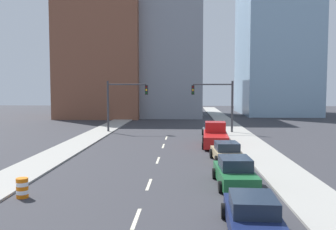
{
  "coord_description": "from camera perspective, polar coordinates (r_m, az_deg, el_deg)",
  "views": [
    {
      "loc": [
        1.95,
        -5.71,
        5.25
      ],
      "look_at": [
        0.06,
        35.2,
        2.2
      ],
      "focal_mm": 40.0,
      "sensor_mm": 36.0,
      "label": 1
    }
  ],
  "objects": [
    {
      "name": "traffic_barrel",
      "position": [
        19.37,
        -21.33,
        -10.31
      ],
      "size": [
        0.56,
        0.56,
        0.95
      ],
      "color": "orange",
      "rests_on": "ground"
    },
    {
      "name": "lane_stripe_at_33m",
      "position": [
        38.74,
        -0.27,
        -3.52
      ],
      "size": [
        0.16,
        2.4,
        0.01
      ],
      "primitive_type": "cube",
      "color": "beige",
      "rests_on": "ground"
    },
    {
      "name": "sedan_navy",
      "position": [
        14.23,
        12.82,
        -14.8
      ],
      "size": [
        2.23,
        4.74,
        1.37
      ],
      "rotation": [
        0.0,
        0.0,
        -0.04
      ],
      "color": "#141E47",
      "rests_on": "ground"
    },
    {
      "name": "lane_stripe_at_27m",
      "position": [
        33.51,
        -0.73,
        -4.75
      ],
      "size": [
        0.16,
        2.4,
        0.01
      ],
      "primitive_type": "cube",
      "color": "beige",
      "rests_on": "ground"
    },
    {
      "name": "sedan_tan",
      "position": [
        26.77,
        8.94,
        -5.69
      ],
      "size": [
        2.23,
        4.56,
        1.4
      ],
      "rotation": [
        0.0,
        0.0,
        0.06
      ],
      "color": "tan",
      "rests_on": "ground"
    },
    {
      "name": "lane_stripe_at_9m",
      "position": [
        15.59,
        -4.86,
        -15.43
      ],
      "size": [
        0.16,
        2.4,
        0.01
      ],
      "primitive_type": "cube",
      "color": "beige",
      "rests_on": "ground"
    },
    {
      "name": "building_glass_right",
      "position": [
        77.7,
        16.02,
        12.21
      ],
      "size": [
        13.0,
        20.0,
        32.42
      ],
      "color": "#8CADC6",
      "rests_on": "ground"
    },
    {
      "name": "sedan_green",
      "position": [
        20.53,
        10.16,
        -8.65
      ],
      "size": [
        2.2,
        4.71,
        1.52
      ],
      "rotation": [
        0.0,
        0.0,
        0.03
      ],
      "color": "#1E6033",
      "rests_on": "ground"
    },
    {
      "name": "traffic_signal_left",
      "position": [
        43.64,
        -7.33,
        2.47
      ],
      "size": [
        4.78,
        0.35,
        5.97
      ],
      "color": "#38383D",
      "rests_on": "ground"
    },
    {
      "name": "building_brick_left",
      "position": [
        68.66,
        -9.7,
        8.53
      ],
      "size": [
        14.0,
        16.0,
        20.88
      ],
      "color": "brown",
      "rests_on": "ground"
    },
    {
      "name": "lane_stripe_at_21m",
      "position": [
        27.12,
        -1.54,
        -6.9
      ],
      "size": [
        0.16,
        2.4,
        0.01
      ],
      "primitive_type": "cube",
      "color": "beige",
      "rests_on": "ground"
    },
    {
      "name": "sidewalk_right",
      "position": [
        51.62,
        9.31,
        -1.57
      ],
      "size": [
        2.95,
        90.61,
        0.12
      ],
      "color": "#9E9B93",
      "rests_on": "ground"
    },
    {
      "name": "sidewalk_left",
      "position": [
        52.22,
        -8.3,
        -1.49
      ],
      "size": [
        2.95,
        90.61,
        0.12
      ],
      "color": "#9E9B93",
      "rests_on": "ground"
    },
    {
      "name": "building_office_center",
      "position": [
        71.14,
        0.08,
        8.16
      ],
      "size": [
        12.0,
        20.0,
        20.18
      ],
      "color": "gray",
      "rests_on": "ground"
    },
    {
      "name": "sedan_gray",
      "position": [
        39.85,
        6.82,
        -2.43
      ],
      "size": [
        2.16,
        4.52,
        1.36
      ],
      "rotation": [
        0.0,
        0.0,
        0.03
      ],
      "color": "slate",
      "rests_on": "ground"
    },
    {
      "name": "lane_stripe_at_14m",
      "position": [
        20.61,
        -2.92,
        -10.5
      ],
      "size": [
        0.16,
        2.4,
        0.01
      ],
      "primitive_type": "cube",
      "color": "beige",
      "rests_on": "ground"
    },
    {
      "name": "pickup_truck_red",
      "position": [
        33.84,
        7.23,
        -3.25
      ],
      "size": [
        2.61,
        6.29,
        2.09
      ],
      "rotation": [
        0.0,
        0.0,
        -0.06
      ],
      "color": "red",
      "rests_on": "ground"
    },
    {
      "name": "traffic_signal_right",
      "position": [
        43.16,
        7.91,
        2.44
      ],
      "size": [
        4.78,
        0.35,
        5.97
      ],
      "color": "#38383D",
      "rests_on": "ground"
    }
  ]
}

